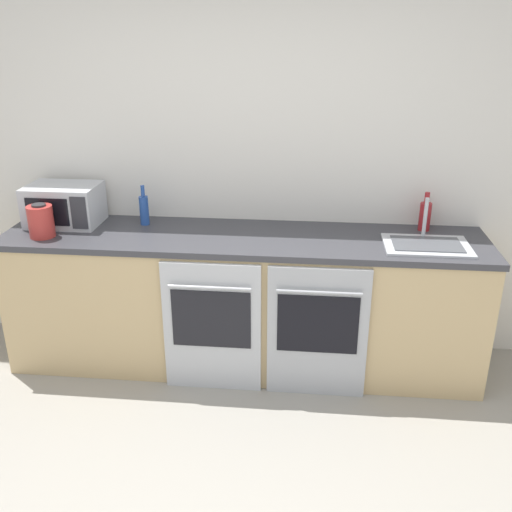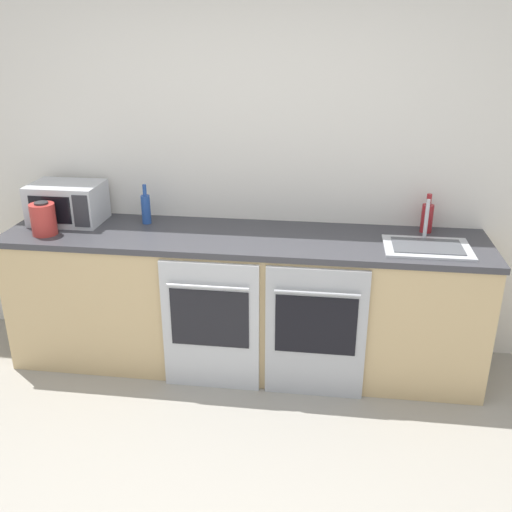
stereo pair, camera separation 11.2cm
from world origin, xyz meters
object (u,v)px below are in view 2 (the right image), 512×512
(oven_right, at_px, (315,333))
(kettle, at_px, (43,219))
(oven_left, at_px, (210,326))
(bottle_blue, at_px, (146,208))
(bottle_red, at_px, (427,217))
(sink, at_px, (427,246))
(microwave, at_px, (67,203))

(oven_right, xyz_separation_m, kettle, (-1.77, 0.20, 0.59))
(oven_left, relative_size, bottle_blue, 3.22)
(oven_left, xyz_separation_m, oven_right, (0.65, 0.00, 0.00))
(oven_left, relative_size, kettle, 4.05)
(oven_right, relative_size, bottle_red, 3.40)
(oven_left, relative_size, sink, 1.69)
(bottle_red, bearing_deg, microwave, -177.37)
(oven_left, height_order, microwave, microwave)
(oven_left, relative_size, bottle_red, 3.40)
(kettle, height_order, sink, sink)
(oven_right, xyz_separation_m, bottle_red, (0.68, 0.57, 0.59))
(microwave, bearing_deg, oven_left, -23.27)
(bottle_blue, distance_m, sink, 1.85)
(sink, bearing_deg, oven_right, -157.69)
(kettle, bearing_deg, bottle_red, 8.69)
(sink, bearing_deg, kettle, -178.37)
(oven_right, bearing_deg, bottle_blue, 157.17)
(kettle, bearing_deg, bottle_blue, 27.44)
(oven_right, xyz_separation_m, microwave, (-1.73, 0.46, 0.62))
(kettle, distance_m, sink, 2.42)
(microwave, xyz_separation_m, bottle_red, (2.40, 0.11, -0.03))
(oven_left, height_order, bottle_red, bottle_red)
(bottle_red, height_order, kettle, bottle_red)
(oven_right, height_order, microwave, microwave)
(microwave, relative_size, kettle, 2.19)
(bottle_red, relative_size, sink, 0.50)
(oven_left, distance_m, oven_right, 0.65)
(oven_right, height_order, sink, sink)
(oven_left, bearing_deg, oven_right, 0.00)
(oven_right, xyz_separation_m, bottle_blue, (-1.19, 0.50, 0.60))
(microwave, bearing_deg, sink, -4.71)
(oven_right, relative_size, sink, 1.69)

